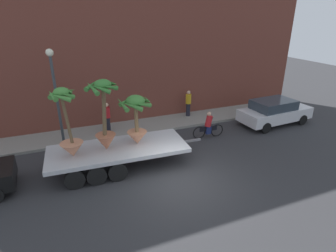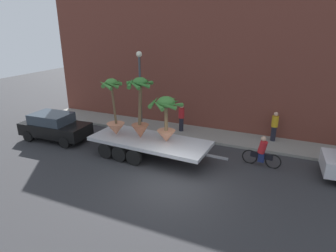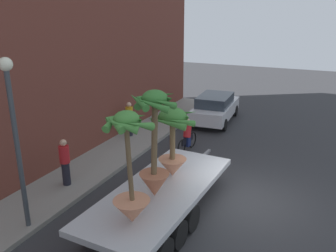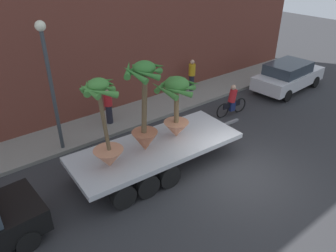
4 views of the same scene
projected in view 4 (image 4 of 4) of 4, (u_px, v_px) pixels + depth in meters
ground_plane at (240, 174)px, 11.39m from camera, size 60.00×60.00×0.00m
sidewalk at (143, 112)px, 15.56m from camera, size 24.00×2.20×0.15m
building_facade at (118, 8)px, 14.53m from camera, size 24.00×1.20×9.24m
flatbed_trailer at (151, 152)px, 11.21m from camera, size 7.13×2.66×0.98m
potted_palm_rear at (144, 111)px, 10.25m from camera, size 1.38×1.36×3.10m
potted_palm_middle at (176, 105)px, 11.14m from camera, size 1.48×1.49×2.28m
potted_palm_front at (105, 133)px, 9.53m from camera, size 1.13×1.19×2.95m
cyclist at (232, 102)px, 15.16m from camera, size 1.84×0.38×1.54m
parked_car at (288, 76)px, 17.80m from camera, size 4.68×2.15×1.58m
pedestrian_near_gate at (108, 105)px, 14.00m from camera, size 0.36×0.36×1.71m
pedestrian_far_left at (192, 75)px, 17.32m from camera, size 0.36×0.36×1.71m
street_lamp at (49, 72)px, 11.15m from camera, size 0.36×0.36×4.83m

